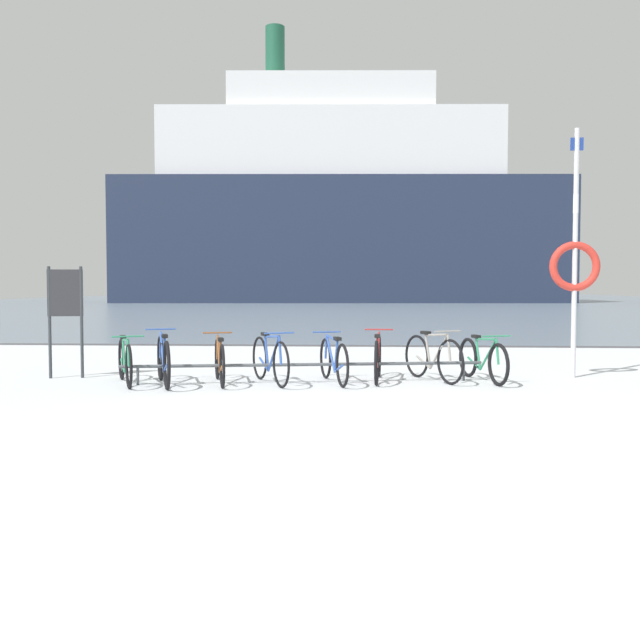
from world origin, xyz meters
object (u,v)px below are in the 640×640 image
at_px(bicycle_6, 433,357).
at_px(ferry_ship, 338,211).
at_px(bicycle_0, 125,361).
at_px(bicycle_4, 333,360).
at_px(bicycle_7, 483,360).
at_px(bicycle_5, 378,358).
at_px(bicycle_1, 163,360).
at_px(bicycle_3, 270,359).
at_px(rescue_post, 575,261).
at_px(info_sign, 65,303).
at_px(bicycle_2, 220,361).

distance_m(bicycle_6, ferry_ship, 54.79).
distance_m(bicycle_0, bicycle_4, 3.16).
height_order(bicycle_0, bicycle_7, bicycle_0).
relative_size(bicycle_4, bicycle_5, 0.97).
height_order(bicycle_1, bicycle_6, bicycle_1).
relative_size(bicycle_3, rescue_post, 0.38).
bearing_deg(info_sign, bicycle_0, -27.80).
height_order(bicycle_3, bicycle_4, bicycle_3).
bearing_deg(bicycle_2, ferry_ship, 89.99).
xyz_separation_m(bicycle_4, bicycle_7, (2.31, 0.29, -0.01)).
distance_m(bicycle_5, bicycle_7, 1.63).
bearing_deg(bicycle_2, bicycle_6, 8.36).
height_order(bicycle_6, rescue_post, rescue_post).
height_order(info_sign, rescue_post, rescue_post).
bearing_deg(bicycle_3, bicycle_7, 7.55).
height_order(bicycle_3, bicycle_7, bicycle_3).
height_order(bicycle_1, bicycle_3, bicycle_1).
xyz_separation_m(bicycle_7, rescue_post, (1.54, 0.54, 1.55)).
bearing_deg(info_sign, bicycle_6, 0.03).
xyz_separation_m(bicycle_0, bicycle_1, (0.61, -0.05, 0.02)).
distance_m(bicycle_0, bicycle_5, 3.87).
bearing_deg(bicycle_3, rescue_post, 11.45).
distance_m(bicycle_2, ferry_ship, 55.17).
xyz_separation_m(bicycle_3, ferry_ship, (-0.76, 54.52, 8.15)).
relative_size(bicycle_3, bicycle_5, 0.92).
xyz_separation_m(bicycle_4, bicycle_5, (0.68, 0.25, 0.01)).
relative_size(bicycle_1, bicycle_6, 1.11).
xyz_separation_m(bicycle_0, info_sign, (-1.18, 0.62, 0.86)).
bearing_deg(ferry_ship, rescue_post, -84.06).
distance_m(bicycle_3, bicycle_5, 1.69).
height_order(bicycle_3, bicycle_5, bicycle_3).
bearing_deg(bicycle_6, bicycle_2, -171.64).
relative_size(info_sign, ferry_ship, 0.04).
relative_size(bicycle_7, rescue_post, 0.41).
relative_size(bicycle_1, ferry_ship, 0.04).
relative_size(bicycle_0, bicycle_5, 0.94).
bearing_deg(bicycle_2, rescue_post, 10.27).
height_order(bicycle_3, bicycle_6, bicycle_6).
bearing_deg(bicycle_3, info_sign, 172.53).
xyz_separation_m(bicycle_0, bicycle_2, (1.42, 0.14, -0.00)).
xyz_separation_m(bicycle_3, info_sign, (-3.37, 0.44, 0.84)).
bearing_deg(bicycle_6, bicycle_4, -169.09).
bearing_deg(ferry_ship, bicycle_7, -85.74).
bearing_deg(rescue_post, bicycle_1, -169.28).
distance_m(bicycle_4, rescue_post, 4.24).
bearing_deg(ferry_ship, bicycle_1, -90.86).
bearing_deg(bicycle_0, bicycle_2, 5.83).
height_order(bicycle_0, bicycle_4, bicycle_0).
distance_m(bicycle_3, info_sign, 3.50).
bearing_deg(bicycle_5, bicycle_7, 1.38).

